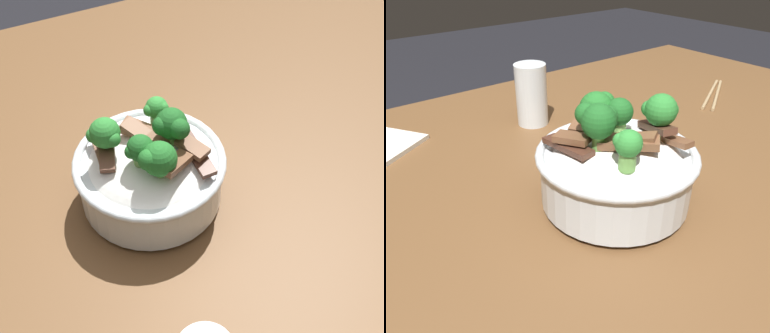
{
  "view_description": "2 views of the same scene",
  "coord_description": "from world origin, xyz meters",
  "views": [
    {
      "loc": [
        0.1,
        0.51,
        1.44
      ],
      "look_at": [
        -0.12,
        0.02,
        0.85
      ],
      "focal_mm": 54.95,
      "sensor_mm": 36.0,
      "label": 1
    },
    {
      "loc": [
        -0.37,
        -0.32,
        1.09
      ],
      "look_at": [
        -0.12,
        0.01,
        0.84
      ],
      "focal_mm": 35.2,
      "sensor_mm": 36.0,
      "label": 2
    }
  ],
  "objects": [
    {
      "name": "rice_bowl",
      "position": [
        -0.07,
        -0.02,
        0.84
      ],
      "size": [
        0.21,
        0.21,
        0.15
      ],
      "color": "silver",
      "rests_on": "dining_table"
    },
    {
      "name": "dining_table",
      "position": [
        0.0,
        0.0,
        0.65
      ],
      "size": [
        1.41,
        1.07,
        0.77
      ],
      "color": "brown",
      "rests_on": "ground"
    }
  ]
}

